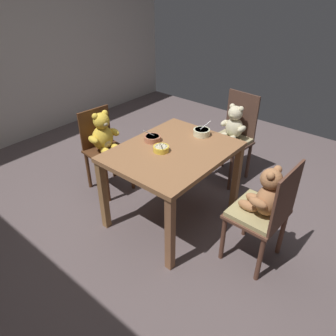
% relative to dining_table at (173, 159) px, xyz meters
% --- Properties ---
extents(ground_plane, '(5.20, 5.20, 0.04)m').
position_rel_dining_table_xyz_m(ground_plane, '(0.00, 0.00, -0.63)').
color(ground_plane, '#5A4D4D').
extents(dining_table, '(1.03, 0.81, 0.71)m').
position_rel_dining_table_xyz_m(dining_table, '(0.00, 0.00, 0.00)').
color(dining_table, '#8D5F3B').
rests_on(dining_table, ground_plane).
extents(teddy_chair_near_front, '(0.43, 0.39, 0.88)m').
position_rel_dining_table_xyz_m(teddy_chair_near_front, '(0.03, -0.82, -0.07)').
color(teddy_chair_near_front, brown).
rests_on(teddy_chair_near_front, ground_plane).
extents(teddy_chair_far_center, '(0.41, 0.43, 0.83)m').
position_rel_dining_table_xyz_m(teddy_chair_far_center, '(-0.04, 0.83, -0.07)').
color(teddy_chair_far_center, '#502D18').
rests_on(teddy_chair_far_center, ground_plane).
extents(teddy_chair_near_right, '(0.42, 0.42, 0.92)m').
position_rel_dining_table_xyz_m(teddy_chair_near_right, '(0.94, -0.04, -0.07)').
color(teddy_chair_near_right, '#483026').
rests_on(teddy_chair_near_right, ground_plane).
extents(porridge_bowl_yellow_center, '(0.13, 0.13, 0.11)m').
position_rel_dining_table_xyz_m(porridge_bowl_yellow_center, '(-0.08, 0.06, 0.12)').
color(porridge_bowl_yellow_center, yellow).
rests_on(porridge_bowl_yellow_center, dining_table).
extents(porridge_bowl_terracotta_far_center, '(0.14, 0.14, 0.12)m').
position_rel_dining_table_xyz_m(porridge_bowl_terracotta_far_center, '(0.01, 0.23, 0.12)').
color(porridge_bowl_terracotta_far_center, '#B56E50').
rests_on(porridge_bowl_terracotta_far_center, dining_table).
extents(porridge_bowl_cream_near_right, '(0.15, 0.15, 0.13)m').
position_rel_dining_table_xyz_m(porridge_bowl_cream_near_right, '(0.37, -0.03, 0.12)').
color(porridge_bowl_cream_near_right, beige).
rests_on(porridge_bowl_cream_near_right, dining_table).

